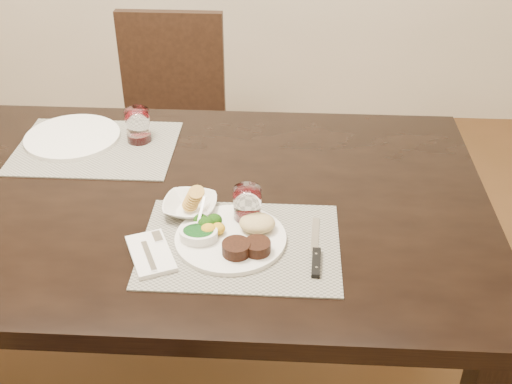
# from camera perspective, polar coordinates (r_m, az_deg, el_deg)

# --- Properties ---
(ground_plane) EXTENTS (4.50, 4.50, 0.00)m
(ground_plane) POSITION_cam_1_polar(r_m,az_deg,el_deg) (2.22, -10.76, -16.46)
(ground_plane) COLOR #4C3318
(ground_plane) RESTS_ON ground
(dining_table) EXTENTS (2.00, 1.00, 0.75)m
(dining_table) POSITION_cam_1_polar(r_m,az_deg,el_deg) (1.77, -12.99, -2.31)
(dining_table) COLOR black
(dining_table) RESTS_ON ground
(chair_far) EXTENTS (0.42, 0.42, 0.90)m
(chair_far) POSITION_cam_1_polar(r_m,az_deg,el_deg) (2.63, -7.58, 6.66)
(chair_far) COLOR black
(chair_far) RESTS_ON ground
(placemat_near) EXTENTS (0.46, 0.34, 0.00)m
(placemat_near) POSITION_cam_1_polar(r_m,az_deg,el_deg) (1.50, -1.39, -4.72)
(placemat_near) COLOR gray
(placemat_near) RESTS_ON dining_table
(placemat_far) EXTENTS (0.46, 0.34, 0.00)m
(placemat_far) POSITION_cam_1_polar(r_m,az_deg,el_deg) (1.94, -14.03, 3.84)
(placemat_far) COLOR gray
(placemat_far) RESTS_ON dining_table
(dinner_plate) EXTENTS (0.26, 0.26, 0.05)m
(dinner_plate) POSITION_cam_1_polar(r_m,az_deg,el_deg) (1.50, -1.82, -3.96)
(dinner_plate) COLOR silver
(dinner_plate) RESTS_ON placemat_near
(napkin_fork) EXTENTS (0.14, 0.18, 0.02)m
(napkin_fork) POSITION_cam_1_polar(r_m,az_deg,el_deg) (1.48, -9.34, -5.40)
(napkin_fork) COLOR silver
(napkin_fork) RESTS_ON placemat_near
(steak_knife) EXTENTS (0.02, 0.22, 0.01)m
(steak_knife) POSITION_cam_1_polar(r_m,az_deg,el_deg) (1.46, 5.35, -5.65)
(steak_knife) COLOR white
(steak_knife) RESTS_ON placemat_near
(cracker_bowl) EXTENTS (0.14, 0.14, 0.06)m
(cracker_bowl) POSITION_cam_1_polar(r_m,az_deg,el_deg) (1.60, -5.88, -1.21)
(cracker_bowl) COLOR silver
(cracker_bowl) RESTS_ON placemat_near
(sauce_ramekin) EXTENTS (0.09, 0.13, 0.07)m
(sauce_ramekin) POSITION_cam_1_polar(r_m,az_deg,el_deg) (1.49, -5.12, -3.88)
(sauce_ramekin) COLOR silver
(sauce_ramekin) RESTS_ON placemat_near
(wine_glass_near) EXTENTS (0.07, 0.07, 0.09)m
(wine_glass_near) POSITION_cam_1_polar(r_m,az_deg,el_deg) (1.55, -0.78, -1.34)
(wine_glass_near) COLOR white
(wine_glass_near) RESTS_ON placemat_near
(far_plate) EXTENTS (0.28, 0.28, 0.01)m
(far_plate) POSITION_cam_1_polar(r_m,az_deg,el_deg) (2.00, -16.01, 4.73)
(far_plate) COLOR silver
(far_plate) RESTS_ON placemat_far
(wine_glass_far) EXTENTS (0.07, 0.07, 0.10)m
(wine_glass_far) POSITION_cam_1_polar(r_m,az_deg,el_deg) (1.92, -10.43, 5.69)
(wine_glass_far) COLOR white
(wine_glass_far) RESTS_ON placemat_far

